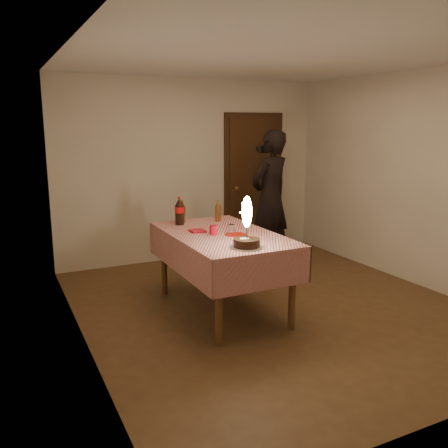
{
  "coord_description": "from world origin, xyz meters",
  "views": [
    {
      "loc": [
        -2.63,
        -4.15,
        1.95
      ],
      "look_at": [
        -0.54,
        0.11,
        0.95
      ],
      "focal_mm": 38.0,
      "sensor_mm": 36.0,
      "label": 1
    }
  ],
  "objects_px": {
    "dining_table": "(222,243)",
    "clear_cup": "(232,229)",
    "amber_bottle_right": "(218,211)",
    "amber_bottle_left": "(183,212)",
    "birthday_cake": "(247,233)",
    "red_plate": "(235,235)",
    "photographer": "(270,197)",
    "red_cup": "(214,230)",
    "cola_bottle": "(180,211)"
  },
  "relations": [
    {
      "from": "dining_table",
      "to": "clear_cup",
      "type": "height_order",
      "value": "clear_cup"
    },
    {
      "from": "clear_cup",
      "to": "cola_bottle",
      "type": "distance_m",
      "value": 0.72
    },
    {
      "from": "birthday_cake",
      "to": "red_plate",
      "type": "height_order",
      "value": "birthday_cake"
    },
    {
      "from": "photographer",
      "to": "red_plate",
      "type": "bearing_deg",
      "value": -131.67
    },
    {
      "from": "birthday_cake",
      "to": "dining_table",
      "type": "bearing_deg",
      "value": 85.63
    },
    {
      "from": "clear_cup",
      "to": "cola_bottle",
      "type": "bearing_deg",
      "value": 118.07
    },
    {
      "from": "clear_cup",
      "to": "amber_bottle_right",
      "type": "bearing_deg",
      "value": 77.78
    },
    {
      "from": "dining_table",
      "to": "photographer",
      "type": "xyz_separation_m",
      "value": [
        1.41,
        1.35,
        0.21
      ]
    },
    {
      "from": "clear_cup",
      "to": "photographer",
      "type": "relative_size",
      "value": 0.05
    },
    {
      "from": "dining_table",
      "to": "cola_bottle",
      "type": "xyz_separation_m",
      "value": [
        -0.24,
        0.59,
        0.26
      ]
    },
    {
      "from": "birthday_cake",
      "to": "clear_cup",
      "type": "xyz_separation_m",
      "value": [
        0.14,
        0.58,
        -0.09
      ]
    },
    {
      "from": "amber_bottle_right",
      "to": "photographer",
      "type": "xyz_separation_m",
      "value": [
        1.18,
        0.77,
        -0.02
      ]
    },
    {
      "from": "birthday_cake",
      "to": "photographer",
      "type": "relative_size",
      "value": 0.25
    },
    {
      "from": "red_cup",
      "to": "photographer",
      "type": "xyz_separation_m",
      "value": [
        1.52,
        1.39,
        0.05
      ]
    },
    {
      "from": "amber_bottle_right",
      "to": "red_cup",
      "type": "bearing_deg",
      "value": -119.06
    },
    {
      "from": "red_plate",
      "to": "amber_bottle_left",
      "type": "xyz_separation_m",
      "value": [
        -0.24,
        0.85,
        0.11
      ]
    },
    {
      "from": "birthday_cake",
      "to": "red_plate",
      "type": "bearing_deg",
      "value": 74.54
    },
    {
      "from": "dining_table",
      "to": "red_plate",
      "type": "relative_size",
      "value": 7.82
    },
    {
      "from": "dining_table",
      "to": "clear_cup",
      "type": "bearing_deg",
      "value": -21.02
    },
    {
      "from": "red_cup",
      "to": "amber_bottle_right",
      "type": "relative_size",
      "value": 0.39
    },
    {
      "from": "birthday_cake",
      "to": "cola_bottle",
      "type": "distance_m",
      "value": 1.23
    },
    {
      "from": "red_plate",
      "to": "photographer",
      "type": "bearing_deg",
      "value": 48.33
    },
    {
      "from": "dining_table",
      "to": "clear_cup",
      "type": "relative_size",
      "value": 19.11
    },
    {
      "from": "clear_cup",
      "to": "amber_bottle_right",
      "type": "height_order",
      "value": "amber_bottle_right"
    },
    {
      "from": "dining_table",
      "to": "amber_bottle_right",
      "type": "bearing_deg",
      "value": 68.36
    },
    {
      "from": "amber_bottle_right",
      "to": "cola_bottle",
      "type": "bearing_deg",
      "value": 177.62
    },
    {
      "from": "red_cup",
      "to": "cola_bottle",
      "type": "distance_m",
      "value": 0.65
    },
    {
      "from": "birthday_cake",
      "to": "red_cup",
      "type": "relative_size",
      "value": 4.75
    },
    {
      "from": "amber_bottle_right",
      "to": "photographer",
      "type": "height_order",
      "value": "photographer"
    },
    {
      "from": "birthday_cake",
      "to": "red_cup",
      "type": "bearing_deg",
      "value": 96.48
    },
    {
      "from": "clear_cup",
      "to": "birthday_cake",
      "type": "bearing_deg",
      "value": -103.76
    },
    {
      "from": "red_cup",
      "to": "photographer",
      "type": "distance_m",
      "value": 2.06
    },
    {
      "from": "red_cup",
      "to": "clear_cup",
      "type": "distance_m",
      "value": 0.21
    },
    {
      "from": "dining_table",
      "to": "clear_cup",
      "type": "distance_m",
      "value": 0.19
    },
    {
      "from": "amber_bottle_left",
      "to": "dining_table",
      "type": "bearing_deg",
      "value": -77.53
    },
    {
      "from": "clear_cup",
      "to": "photographer",
      "type": "xyz_separation_m",
      "value": [
        1.32,
        1.39,
        0.05
      ]
    },
    {
      "from": "red_cup",
      "to": "cola_bottle",
      "type": "relative_size",
      "value": 0.31
    },
    {
      "from": "birthday_cake",
      "to": "red_plate",
      "type": "relative_size",
      "value": 2.16
    },
    {
      "from": "amber_bottle_right",
      "to": "birthday_cake",
      "type": "bearing_deg",
      "value": -102.97
    },
    {
      "from": "dining_table",
      "to": "birthday_cake",
      "type": "distance_m",
      "value": 0.67
    },
    {
      "from": "clear_cup",
      "to": "red_cup",
      "type": "bearing_deg",
      "value": -179.16
    },
    {
      "from": "cola_bottle",
      "to": "amber_bottle_right",
      "type": "distance_m",
      "value": 0.47
    },
    {
      "from": "dining_table",
      "to": "red_plate",
      "type": "height_order",
      "value": "red_plate"
    },
    {
      "from": "birthday_cake",
      "to": "photographer",
      "type": "xyz_separation_m",
      "value": [
        1.46,
        1.97,
        -0.03
      ]
    },
    {
      "from": "photographer",
      "to": "cola_bottle",
      "type": "bearing_deg",
      "value": -155.43
    },
    {
      "from": "birthday_cake",
      "to": "amber_bottle_right",
      "type": "bearing_deg",
      "value": 77.03
    },
    {
      "from": "clear_cup",
      "to": "amber_bottle_left",
      "type": "xyz_separation_m",
      "value": [
        -0.25,
        0.75,
        0.07
      ]
    },
    {
      "from": "birthday_cake",
      "to": "cola_bottle",
      "type": "bearing_deg",
      "value": 99.04
    },
    {
      "from": "dining_table",
      "to": "cola_bottle",
      "type": "relative_size",
      "value": 5.42
    },
    {
      "from": "red_plate",
      "to": "cola_bottle",
      "type": "distance_m",
      "value": 0.82
    }
  ]
}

